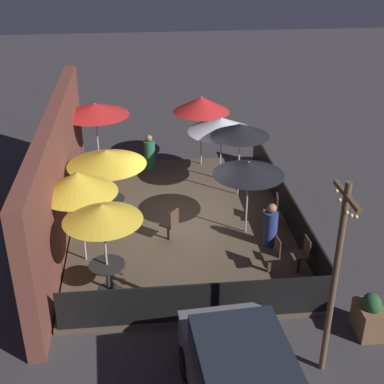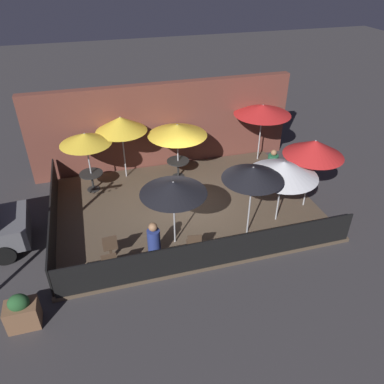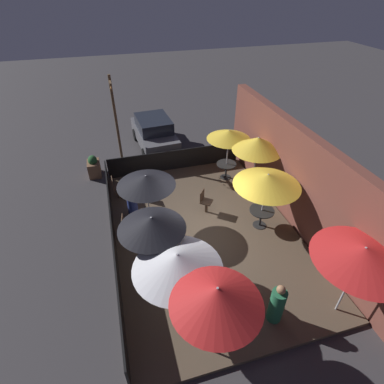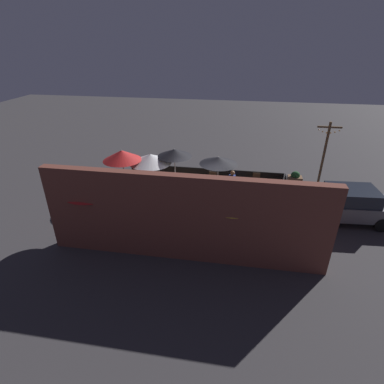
% 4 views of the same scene
% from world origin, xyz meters
% --- Properties ---
extents(ground_plane, '(60.00, 60.00, 0.00)m').
position_xyz_m(ground_plane, '(0.00, 0.00, 0.00)').
color(ground_plane, '#383538').
extents(patio_deck, '(8.84, 6.22, 0.12)m').
position_xyz_m(patio_deck, '(0.00, 0.00, 0.06)').
color(patio_deck, brown).
rests_on(patio_deck, ground_plane).
extents(building_wall, '(10.44, 0.36, 3.47)m').
position_xyz_m(building_wall, '(0.00, 3.34, 1.74)').
color(building_wall, brown).
rests_on(building_wall, ground_plane).
extents(fence_front, '(8.64, 0.05, 0.95)m').
position_xyz_m(fence_front, '(0.00, -3.07, 0.59)').
color(fence_front, black).
rests_on(fence_front, patio_deck).
extents(fence_side_left, '(0.05, 6.02, 0.95)m').
position_xyz_m(fence_side_left, '(-4.37, 0.00, 0.59)').
color(fence_side_left, black).
rests_on(fence_side_left, patio_deck).
extents(patio_umbrella_0, '(2.21, 2.21, 2.20)m').
position_xyz_m(patio_umbrella_0, '(0.23, 2.02, 2.11)').
color(patio_umbrella_0, '#B2B2B7').
rests_on(patio_umbrella_0, patio_deck).
extents(patio_umbrella_1, '(1.80, 1.80, 2.27)m').
position_xyz_m(patio_umbrella_1, '(-3.05, 1.98, 2.19)').
color(patio_umbrella_1, '#B2B2B7').
rests_on(patio_umbrella_1, patio_deck).
extents(patio_umbrella_2, '(1.90, 1.90, 2.48)m').
position_xyz_m(patio_umbrella_2, '(-1.74, 2.60, 2.32)').
color(patio_umbrella_2, '#B2B2B7').
rests_on(patio_umbrella_2, patio_deck).
extents(patio_umbrella_3, '(2.29, 2.29, 2.41)m').
position_xyz_m(patio_umbrella_3, '(3.84, 2.52, 2.33)').
color(patio_umbrella_3, '#B2B2B7').
rests_on(patio_umbrella_3, patio_deck).
extents(patio_umbrella_4, '(1.80, 1.80, 2.38)m').
position_xyz_m(patio_umbrella_4, '(1.47, -1.95, 2.30)').
color(patio_umbrella_4, '#B2B2B7').
rests_on(patio_umbrella_4, patio_deck).
extents(patio_umbrella_5, '(2.19, 2.19, 2.17)m').
position_xyz_m(patio_umbrella_5, '(2.66, -1.57, 2.05)').
color(patio_umbrella_5, '#B2B2B7').
rests_on(patio_umbrella_5, patio_deck).
extents(patio_umbrella_6, '(1.95, 1.95, 2.48)m').
position_xyz_m(patio_umbrella_6, '(3.98, -1.07, 2.33)').
color(patio_umbrella_6, '#B2B2B7').
rests_on(patio_umbrella_6, patio_deck).
extents(patio_umbrella_7, '(1.93, 1.93, 2.16)m').
position_xyz_m(patio_umbrella_7, '(-0.83, -1.76, 2.09)').
color(patio_umbrella_7, '#B2B2B7').
rests_on(patio_umbrella_7, patio_deck).
extents(dining_table_0, '(0.86, 0.86, 0.71)m').
position_xyz_m(dining_table_0, '(0.23, 2.02, 0.68)').
color(dining_table_0, black).
rests_on(dining_table_0, patio_deck).
extents(dining_table_1, '(0.85, 0.85, 0.70)m').
position_xyz_m(dining_table_1, '(-3.05, 1.98, 0.67)').
color(dining_table_1, black).
rests_on(dining_table_1, patio_deck).
extents(patio_chair_0, '(0.42, 0.42, 0.96)m').
position_xyz_m(patio_chair_0, '(-2.85, -2.75, 0.65)').
color(patio_chair_0, '#4C3828').
rests_on(patio_chair_0, patio_deck).
extents(patio_chair_1, '(0.56, 0.56, 0.95)m').
position_xyz_m(patio_chair_1, '(-1.05, 0.35, 0.65)').
color(patio_chair_1, '#4C3828').
rests_on(patio_chair_1, patio_deck).
extents(patio_chair_2, '(0.43, 0.43, 0.95)m').
position_xyz_m(patio_chair_2, '(-2.77, -2.04, 0.65)').
color(patio_chair_2, '#4C3828').
rests_on(patio_chair_2, patio_deck).
extents(patio_chair_3, '(0.45, 0.45, 0.93)m').
position_xyz_m(patio_chair_3, '(-0.47, -2.59, 0.63)').
color(patio_chair_3, '#4C3828').
rests_on(patio_chair_3, patio_deck).
extents(patron_0, '(0.48, 0.48, 1.31)m').
position_xyz_m(patron_0, '(3.60, 0.76, 0.70)').
color(patron_0, '#236642').
rests_on(patron_0, patio_deck).
extents(patron_1, '(0.47, 0.47, 1.25)m').
position_xyz_m(patron_1, '(-1.56, -2.27, 0.68)').
color(patron_1, navy).
rests_on(patron_1, patio_deck).
extents(planter_box, '(0.76, 0.53, 1.00)m').
position_xyz_m(planter_box, '(-5.02, -3.61, 0.45)').
color(planter_box, brown).
rests_on(planter_box, ground_plane).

